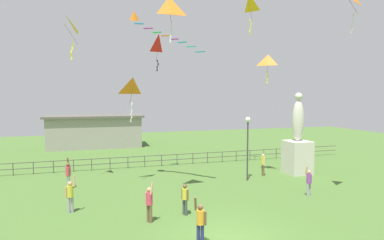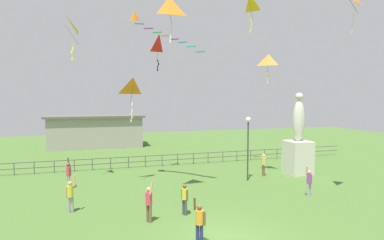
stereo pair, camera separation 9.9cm
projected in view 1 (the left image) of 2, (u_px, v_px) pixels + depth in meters
statue_monument at (297, 148)px, 22.81m from camera, size 1.72×1.72×6.12m
lamppost at (248, 134)px, 20.70m from camera, size 0.36×0.36×4.43m
person_0 at (185, 197)px, 14.66m from camera, size 0.28×0.42×1.53m
person_1 at (70, 194)px, 14.93m from camera, size 0.49×0.29×1.86m
person_2 at (200, 221)px, 11.67m from camera, size 0.46×0.38×1.87m
person_3 at (263, 163)px, 22.17m from camera, size 0.30×0.49×1.62m
person_4 at (68, 174)px, 18.92m from camera, size 0.31×0.52×1.94m
person_5 at (309, 181)px, 17.47m from camera, size 0.48×0.28×1.79m
person_6 at (149, 202)px, 13.77m from camera, size 0.36×0.50×1.92m
kite_0 at (159, 45)px, 21.93m from camera, size 0.82×1.06×2.59m
kite_1 at (169, 9)px, 16.54m from camera, size 1.18×0.92×2.47m
kite_2 at (133, 88)px, 19.18m from camera, size 1.25×1.07×2.80m
kite_3 at (65, 26)px, 19.01m from camera, size 1.21×0.91×2.82m
kite_4 at (268, 62)px, 21.74m from camera, size 1.13×1.05×2.04m
kite_5 at (349, 0)px, 16.06m from camera, size 0.96×0.87×2.35m
kite_6 at (249, 4)px, 23.84m from camera, size 1.19×1.21×3.14m
streamer_kite at (139, 19)px, 19.11m from camera, size 4.31×3.00×2.85m
waterfront_railing at (156, 159)px, 25.25m from camera, size 36.06×0.06×0.95m
pavilion_building at (96, 131)px, 35.19m from camera, size 10.86×4.41×3.74m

